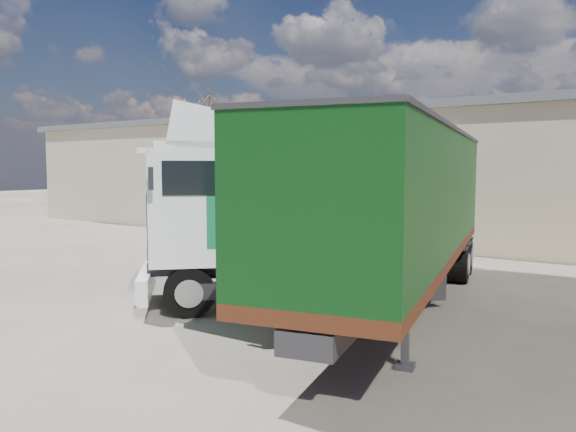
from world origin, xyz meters
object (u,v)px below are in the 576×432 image
Objects in this scene: tractor_unit at (242,222)px; box_trailer at (399,200)px; bare_tree at (202,95)px; orange_skip at (188,214)px; panel_van at (292,227)px.

box_trailer is at bearing 74.20° from tractor_unit.
bare_tree is 15.11m from orange_skip.
orange_skip is (-7.48, 2.38, -0.04)m from panel_van.
bare_tree is 28.22m from tractor_unit.
tractor_unit reaches higher than orange_skip.
box_trailer is at bearing -48.44° from panel_van.
orange_skip is at bearing 138.54° from box_trailer.
tractor_unit is (19.45, -19.50, -6.13)m from bare_tree.
tractor_unit is at bearing -72.46° from panel_van.
bare_tree is at bearing -179.28° from tractor_unit.
box_trailer is (2.97, 1.61, 0.50)m from tractor_unit.
orange_skip is (-10.86, 9.30, -0.99)m from tractor_unit.
bare_tree is 1.56× the size of tractor_unit.
tractor_unit is 14.33m from orange_skip.
bare_tree is at bearing 129.04° from box_trailer.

